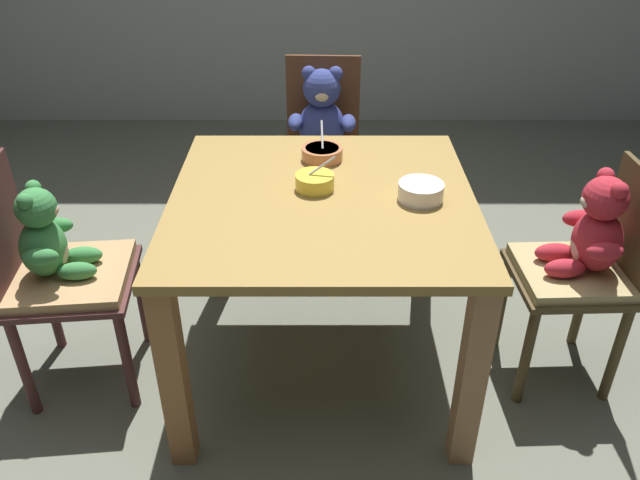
% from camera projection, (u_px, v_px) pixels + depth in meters
% --- Properties ---
extents(ground_plane, '(5.20, 5.20, 0.04)m').
position_uv_depth(ground_plane, '(320.00, 364.00, 2.48)').
color(ground_plane, '#636757').
extents(dining_table, '(1.00, 1.01, 0.72)m').
position_uv_depth(dining_table, '(320.00, 231.00, 2.16)').
color(dining_table, olive).
rests_on(dining_table, ground_plane).
extents(teddy_chair_near_right, '(0.39, 0.38, 0.83)m').
position_uv_depth(teddy_chair_near_right, '(584.00, 252.00, 2.15)').
color(teddy_chair_near_right, '#4A3B22').
rests_on(teddy_chair_near_right, ground_plane).
extents(teddy_chair_far_center, '(0.39, 0.40, 0.89)m').
position_uv_depth(teddy_chair_far_center, '(320.00, 134.00, 2.93)').
color(teddy_chair_far_center, '#53301C').
rests_on(teddy_chair_far_center, ground_plane).
extents(teddy_chair_near_left, '(0.44, 0.45, 0.85)m').
position_uv_depth(teddy_chair_near_left, '(53.00, 262.00, 2.13)').
color(teddy_chair_near_left, '#4B2927').
rests_on(teddy_chair_near_left, ground_plane).
extents(porridge_bowl_white_near_right, '(0.15, 0.15, 0.06)m').
position_uv_depth(porridge_bowl_white_near_right, '(418.00, 191.00, 2.05)').
color(porridge_bowl_white_near_right, silver).
rests_on(porridge_bowl_white_near_right, dining_table).
extents(porridge_bowl_terracotta_far_center, '(0.15, 0.16, 0.12)m').
position_uv_depth(porridge_bowl_terracotta_far_center, '(321.00, 153.00, 2.31)').
color(porridge_bowl_terracotta_far_center, '#BE734B').
rests_on(porridge_bowl_terracotta_far_center, dining_table).
extents(porridge_bowl_yellow_center, '(0.14, 0.13, 0.12)m').
position_uv_depth(porridge_bowl_yellow_center, '(313.00, 181.00, 2.11)').
color(porridge_bowl_yellow_center, yellow).
rests_on(porridge_bowl_yellow_center, dining_table).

